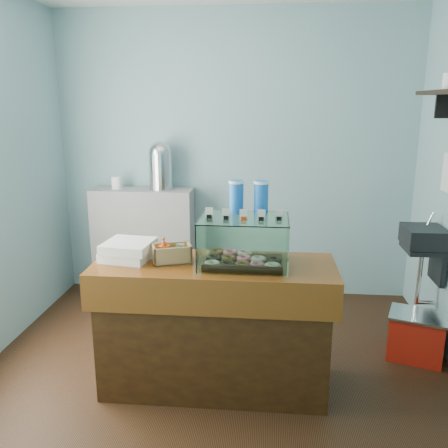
# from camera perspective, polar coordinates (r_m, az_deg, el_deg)

# --- Properties ---
(ground) EXTENTS (3.50, 3.50, 0.00)m
(ground) POSITION_cam_1_polar(r_m,az_deg,el_deg) (3.74, -0.67, -16.61)
(ground) COLOR black
(ground) RESTS_ON ground
(room_shell) EXTENTS (3.54, 3.04, 2.82)m
(room_shell) POSITION_cam_1_polar(r_m,az_deg,el_deg) (3.22, -0.28, 10.42)
(room_shell) COLOR #78A8AF
(room_shell) RESTS_ON ground
(counter) EXTENTS (1.60, 0.60, 0.90)m
(counter) POSITION_cam_1_polar(r_m,az_deg,el_deg) (3.30, -1.17, -12.06)
(counter) COLOR #42250C
(counter) RESTS_ON ground
(back_shelf) EXTENTS (1.00, 0.32, 1.10)m
(back_shelf) POSITION_cam_1_polar(r_m,az_deg,el_deg) (4.88, -9.59, -2.21)
(back_shelf) COLOR gray
(back_shelf) RESTS_ON ground
(display_case) EXTENTS (0.58, 0.43, 0.53)m
(display_case) POSITION_cam_1_polar(r_m,az_deg,el_deg) (3.10, 2.42, -1.64)
(display_case) COLOR #33180F
(display_case) RESTS_ON counter
(condiment_crate) EXTENTS (0.29, 0.23, 0.18)m
(condiment_crate) POSITION_cam_1_polar(r_m,az_deg,el_deg) (3.16, -6.43, -3.52)
(condiment_crate) COLOR tan
(condiment_crate) RESTS_ON counter
(pastry_boxes) EXTENTS (0.36, 0.36, 0.12)m
(pastry_boxes) POSITION_cam_1_polar(r_m,az_deg,el_deg) (3.27, -11.39, -3.10)
(pastry_boxes) COLOR white
(pastry_boxes) RESTS_ON counter
(coffee_urn) EXTENTS (0.25, 0.25, 0.47)m
(coffee_urn) POSITION_cam_1_polar(r_m,az_deg,el_deg) (4.67, -7.64, 7.11)
(coffee_urn) COLOR silver
(coffee_urn) RESTS_ON back_shelf
(red_cooler) EXTENTS (0.49, 0.43, 0.36)m
(red_cooler) POSITION_cam_1_polar(r_m,az_deg,el_deg) (4.04, 22.12, -12.36)
(red_cooler) COLOR red
(red_cooler) RESTS_ON ground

